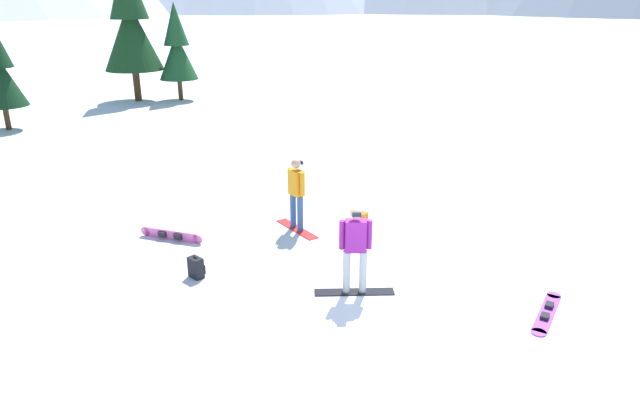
{
  "coord_description": "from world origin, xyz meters",
  "views": [
    {
      "loc": [
        -1.34,
        -9.25,
        5.54
      ],
      "look_at": [
        -0.74,
        3.23,
        1.0
      ],
      "focal_mm": 31.93,
      "sensor_mm": 36.0,
      "label": 1
    }
  ],
  "objects_px": {
    "backpack_orange": "(361,220)",
    "snowboarder_foreground": "(355,248)",
    "loose_snowboard_near_left": "(547,312)",
    "pine_tree_tall": "(130,23)",
    "loose_snowboard_near_right": "(171,235)",
    "pine_tree_twin": "(177,48)",
    "backpack_black": "(196,268)",
    "snowboarder_midground": "(296,193)"
  },
  "relations": [
    {
      "from": "loose_snowboard_near_left",
      "to": "backpack_orange",
      "type": "relative_size",
      "value": 3.42
    },
    {
      "from": "snowboarder_foreground",
      "to": "backpack_black",
      "type": "xyz_separation_m",
      "value": [
        -3.2,
        0.82,
        -0.75
      ]
    },
    {
      "from": "pine_tree_twin",
      "to": "snowboarder_foreground",
      "type": "bearing_deg",
      "value": -71.58
    },
    {
      "from": "snowboarder_foreground",
      "to": "backpack_black",
      "type": "distance_m",
      "value": 3.39
    },
    {
      "from": "loose_snowboard_near_left",
      "to": "pine_tree_tall",
      "type": "bearing_deg",
      "value": 119.82
    },
    {
      "from": "loose_snowboard_near_left",
      "to": "backpack_orange",
      "type": "xyz_separation_m",
      "value": [
        -2.97,
        4.18,
        0.19
      ]
    },
    {
      "from": "pine_tree_tall",
      "to": "pine_tree_twin",
      "type": "distance_m",
      "value": 2.64
    },
    {
      "from": "backpack_black",
      "to": "pine_tree_tall",
      "type": "bearing_deg",
      "value": 106.96
    },
    {
      "from": "backpack_orange",
      "to": "backpack_black",
      "type": "xyz_separation_m",
      "value": [
        -3.7,
        -2.42,
        0.0
      ]
    },
    {
      "from": "snowboarder_foreground",
      "to": "backpack_orange",
      "type": "relative_size",
      "value": 3.84
    },
    {
      "from": "snowboarder_foreground",
      "to": "snowboarder_midground",
      "type": "xyz_separation_m",
      "value": [
        -1.1,
        3.25,
        0.01
      ]
    },
    {
      "from": "backpack_black",
      "to": "pine_tree_tall",
      "type": "distance_m",
      "value": 22.37
    },
    {
      "from": "loose_snowboard_near_right",
      "to": "pine_tree_tall",
      "type": "bearing_deg",
      "value": 106.09
    },
    {
      "from": "loose_snowboard_near_left",
      "to": "snowboarder_foreground",
      "type": "bearing_deg",
      "value": 164.68
    },
    {
      "from": "backpack_orange",
      "to": "pine_tree_twin",
      "type": "xyz_separation_m",
      "value": [
        -7.82,
        18.77,
        2.6
      ]
    },
    {
      "from": "snowboarder_foreground",
      "to": "backpack_orange",
      "type": "distance_m",
      "value": 3.36
    },
    {
      "from": "loose_snowboard_near_right",
      "to": "loose_snowboard_near_left",
      "type": "bearing_deg",
      "value": -25.98
    },
    {
      "from": "loose_snowboard_near_left",
      "to": "pine_tree_tall",
      "type": "distance_m",
      "value": 26.64
    },
    {
      "from": "pine_tree_twin",
      "to": "snowboarder_midground",
      "type": "bearing_deg",
      "value": -71.63
    },
    {
      "from": "loose_snowboard_near_left",
      "to": "backpack_black",
      "type": "xyz_separation_m",
      "value": [
        -6.66,
        1.76,
        0.19
      ]
    },
    {
      "from": "loose_snowboard_near_left",
      "to": "pine_tree_twin",
      "type": "distance_m",
      "value": 25.52
    },
    {
      "from": "pine_tree_twin",
      "to": "pine_tree_tall",
      "type": "bearing_deg",
      "value": -177.0
    },
    {
      "from": "backpack_black",
      "to": "backpack_orange",
      "type": "bearing_deg",
      "value": 33.22
    },
    {
      "from": "loose_snowboard_near_right",
      "to": "pine_tree_tall",
      "type": "height_order",
      "value": "pine_tree_tall"
    },
    {
      "from": "backpack_orange",
      "to": "pine_tree_tall",
      "type": "height_order",
      "value": "pine_tree_tall"
    },
    {
      "from": "loose_snowboard_near_right",
      "to": "snowboarder_midground",
      "type": "bearing_deg",
      "value": 9.62
    },
    {
      "from": "loose_snowboard_near_right",
      "to": "backpack_orange",
      "type": "relative_size",
      "value": 3.37
    },
    {
      "from": "snowboarder_foreground",
      "to": "pine_tree_tall",
      "type": "distance_m",
      "value": 24.12
    },
    {
      "from": "snowboarder_midground",
      "to": "pine_tree_tall",
      "type": "height_order",
      "value": "pine_tree_tall"
    },
    {
      "from": "snowboarder_midground",
      "to": "loose_snowboard_near_right",
      "type": "height_order",
      "value": "snowboarder_midground"
    },
    {
      "from": "loose_snowboard_near_left",
      "to": "backpack_orange",
      "type": "bearing_deg",
      "value": 125.34
    },
    {
      "from": "loose_snowboard_near_right",
      "to": "backpack_black",
      "type": "distance_m",
      "value": 2.13
    },
    {
      "from": "loose_snowboard_near_left",
      "to": "backpack_black",
      "type": "relative_size",
      "value": 3.42
    },
    {
      "from": "snowboarder_midground",
      "to": "backpack_orange",
      "type": "distance_m",
      "value": 1.77
    },
    {
      "from": "backpack_orange",
      "to": "backpack_black",
      "type": "distance_m",
      "value": 4.42
    },
    {
      "from": "loose_snowboard_near_right",
      "to": "pine_tree_twin",
      "type": "relative_size",
      "value": 0.31
    },
    {
      "from": "backpack_orange",
      "to": "snowboarder_foreground",
      "type": "bearing_deg",
      "value": -98.71
    },
    {
      "from": "pine_tree_tall",
      "to": "pine_tree_twin",
      "type": "height_order",
      "value": "pine_tree_tall"
    },
    {
      "from": "pine_tree_tall",
      "to": "backpack_orange",
      "type": "bearing_deg",
      "value": -61.51
    },
    {
      "from": "snowboarder_midground",
      "to": "loose_snowboard_near_right",
      "type": "relative_size",
      "value": 1.15
    },
    {
      "from": "loose_snowboard_near_right",
      "to": "pine_tree_tall",
      "type": "xyz_separation_m",
      "value": [
        -5.52,
        19.15,
        3.98
      ]
    },
    {
      "from": "loose_snowboard_near_right",
      "to": "backpack_orange",
      "type": "xyz_separation_m",
      "value": [
        4.6,
        0.5,
        0.09
      ]
    }
  ]
}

